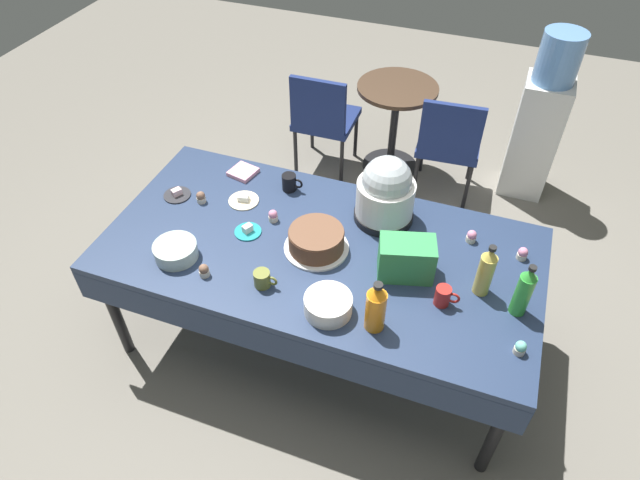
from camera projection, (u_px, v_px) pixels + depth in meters
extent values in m
plane|color=slate|center=(320.00, 336.00, 3.31)|extent=(9.00, 9.00, 0.00)
cube|color=navy|center=(320.00, 250.00, 2.81)|extent=(2.20, 1.10, 0.04)
cylinder|color=black|center=(114.00, 310.00, 3.00)|extent=(0.06, 0.06, 0.71)
cylinder|color=black|center=(496.00, 432.00, 2.50)|extent=(0.06, 0.06, 0.71)
cylinder|color=black|center=(199.00, 205.00, 3.64)|extent=(0.06, 0.06, 0.71)
cylinder|color=black|center=(517.00, 285.00, 3.13)|extent=(0.06, 0.06, 0.71)
cube|color=navy|center=(279.00, 346.00, 2.51)|extent=(2.20, 0.01, 0.18)
cube|color=navy|center=(352.00, 202.00, 3.25)|extent=(2.20, 0.01, 0.18)
cylinder|color=silver|center=(316.00, 248.00, 2.78)|extent=(0.33, 0.33, 0.01)
cylinder|color=brown|center=(316.00, 240.00, 2.74)|extent=(0.28, 0.28, 0.10)
cylinder|color=brown|center=(316.00, 232.00, 2.71)|extent=(0.27, 0.27, 0.01)
cylinder|color=black|center=(383.00, 215.00, 2.94)|extent=(0.32, 0.32, 0.04)
cylinder|color=white|center=(385.00, 198.00, 2.86)|extent=(0.30, 0.30, 0.19)
sphere|color=#B2BCC1|center=(387.00, 181.00, 2.78)|extent=(0.26, 0.26, 0.26)
cylinder|color=#B2C6BC|center=(176.00, 251.00, 2.72)|extent=(0.22, 0.22, 0.08)
cylinder|color=silver|center=(328.00, 305.00, 2.47)|extent=(0.22, 0.22, 0.09)
cylinder|color=beige|center=(244.00, 201.00, 3.05)|extent=(0.17, 0.17, 0.01)
cube|color=white|center=(243.00, 198.00, 3.03)|extent=(0.07, 0.05, 0.03)
cylinder|color=teal|center=(248.00, 232.00, 2.87)|extent=(0.14, 0.14, 0.01)
cube|color=white|center=(248.00, 228.00, 2.85)|extent=(0.05, 0.06, 0.04)
cylinder|color=#2D2D33|center=(177.00, 195.00, 3.08)|extent=(0.15, 0.15, 0.01)
cube|color=beige|center=(177.00, 192.00, 3.07)|extent=(0.06, 0.06, 0.04)
cylinder|color=beige|center=(273.00, 218.00, 2.93)|extent=(0.05, 0.05, 0.03)
sphere|color=pink|center=(273.00, 214.00, 2.91)|extent=(0.05, 0.05, 0.05)
cylinder|color=beige|center=(205.00, 273.00, 2.64)|extent=(0.05, 0.05, 0.03)
sphere|color=brown|center=(204.00, 269.00, 2.62)|extent=(0.05, 0.05, 0.05)
cylinder|color=beige|center=(519.00, 350.00, 2.33)|extent=(0.05, 0.05, 0.03)
sphere|color=#6BC6B2|center=(521.00, 346.00, 2.31)|extent=(0.05, 0.05, 0.05)
cylinder|color=beige|center=(201.00, 200.00, 3.04)|extent=(0.05, 0.05, 0.03)
sphere|color=brown|center=(201.00, 196.00, 3.02)|extent=(0.05, 0.05, 0.05)
cylinder|color=beige|center=(522.00, 256.00, 2.73)|extent=(0.05, 0.05, 0.03)
sphere|color=pink|center=(523.00, 252.00, 2.71)|extent=(0.05, 0.05, 0.05)
cylinder|color=beige|center=(471.00, 239.00, 2.81)|extent=(0.05, 0.05, 0.03)
sphere|color=pink|center=(472.00, 235.00, 2.79)|extent=(0.05, 0.05, 0.05)
cylinder|color=green|center=(522.00, 295.00, 2.42)|extent=(0.07, 0.07, 0.22)
cone|color=green|center=(531.00, 274.00, 2.33)|extent=(0.07, 0.07, 0.05)
cylinder|color=black|center=(533.00, 268.00, 2.30)|extent=(0.03, 0.03, 0.02)
cylinder|color=orange|center=(375.00, 311.00, 2.37)|extent=(0.09, 0.09, 0.21)
cone|color=orange|center=(378.00, 291.00, 2.28)|extent=(0.08, 0.08, 0.05)
cylinder|color=black|center=(378.00, 286.00, 2.25)|extent=(0.04, 0.04, 0.02)
cylinder|color=gold|center=(485.00, 275.00, 2.51)|extent=(0.08, 0.08, 0.22)
cone|color=gold|center=(491.00, 254.00, 2.41)|extent=(0.07, 0.07, 0.05)
cylinder|color=black|center=(493.00, 248.00, 2.39)|extent=(0.03, 0.03, 0.02)
cylinder|color=olive|center=(262.00, 279.00, 2.58)|extent=(0.08, 0.08, 0.08)
torus|color=olive|center=(272.00, 281.00, 2.57)|extent=(0.05, 0.01, 0.05)
cylinder|color=#B2231E|center=(443.00, 296.00, 2.50)|extent=(0.07, 0.07, 0.10)
torus|color=#B2231E|center=(453.00, 298.00, 2.48)|extent=(0.06, 0.01, 0.06)
cylinder|color=black|center=(289.00, 182.00, 3.09)|extent=(0.08, 0.08, 0.10)
torus|color=black|center=(298.00, 184.00, 3.08)|extent=(0.06, 0.01, 0.06)
cube|color=#338C4C|center=(406.00, 259.00, 2.60)|extent=(0.29, 0.22, 0.20)
cube|color=pink|center=(243.00, 172.00, 3.22)|extent=(0.17, 0.17, 0.02)
cube|color=navy|center=(327.00, 119.00, 4.27)|extent=(0.45, 0.45, 0.05)
cube|color=navy|center=(318.00, 106.00, 3.98)|extent=(0.42, 0.05, 0.40)
cylinder|color=black|center=(356.00, 135.00, 4.51)|extent=(0.03, 0.03, 0.40)
cylinder|color=black|center=(312.00, 127.00, 4.60)|extent=(0.03, 0.03, 0.40)
cylinder|color=black|center=(342.00, 161.00, 4.25)|extent=(0.03, 0.03, 0.40)
cylinder|color=black|center=(296.00, 152.00, 4.34)|extent=(0.03, 0.03, 0.40)
cube|color=navy|center=(449.00, 143.00, 4.03)|extent=(0.47, 0.47, 0.05)
cube|color=navy|center=(451.00, 131.00, 3.74)|extent=(0.42, 0.07, 0.40)
cylinder|color=black|center=(472.00, 158.00, 4.28)|extent=(0.03, 0.03, 0.40)
cylinder|color=black|center=(423.00, 150.00, 4.36)|extent=(0.03, 0.03, 0.40)
cylinder|color=black|center=(467.00, 187.00, 4.02)|extent=(0.03, 0.03, 0.40)
cylinder|color=black|center=(415.00, 178.00, 4.10)|extent=(0.03, 0.03, 0.40)
cylinder|color=#473323|center=(398.00, 88.00, 4.05)|extent=(0.60, 0.60, 0.03)
cylinder|color=black|center=(393.00, 129.00, 4.29)|extent=(0.06, 0.06, 0.67)
cylinder|color=black|center=(390.00, 165.00, 4.53)|extent=(0.44, 0.44, 0.02)
cube|color=silver|center=(534.00, 138.00, 4.03)|extent=(0.32, 0.32, 0.90)
cylinder|color=#6699D8|center=(560.00, 57.00, 3.60)|extent=(0.28, 0.28, 0.34)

